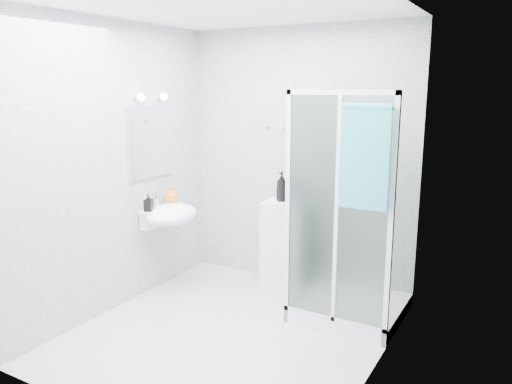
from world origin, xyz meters
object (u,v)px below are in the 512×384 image
Objects in this scene: wall_basin at (169,215)px; storage_cabinet at (285,247)px; soap_dispenser_black at (148,203)px; hand_towel at (365,155)px; soap_dispenser_orange at (172,194)px; shampoo_bottle_a at (282,187)px; shampoo_bottle_b at (295,189)px; shower_enclosure at (340,268)px.

wall_basin is 0.60× the size of storage_cabinet.
soap_dispenser_black is at bearing -149.18° from storage_cabinet.
wall_basin is at bearing 177.52° from hand_towel.
shampoo_bottle_a is at bearing 20.13° from soap_dispenser_orange.
shampoo_bottle_b is (1.08, 0.57, 0.27)m from wall_basin.
storage_cabinet is 0.60m from shampoo_bottle_b.
shower_enclosure is at bearing 10.81° from wall_basin.
shampoo_bottle_b is (-0.88, 0.66, -0.46)m from hand_towel.
shampoo_bottle_b reaches higher than storage_cabinet.
soap_dispenser_black is (-0.09, -0.19, 0.15)m from wall_basin.
soap_dispenser_orange is at bearing -159.87° from shampoo_bottle_a.
shower_enclosure reaches higher than soap_dispenser_black.
hand_towel is 1.19m from shampoo_bottle_b.
wall_basin is 3.36× the size of soap_dispenser_black.
wall_basin is at bearing 65.75° from soap_dispenser_black.
shower_enclosure is at bearing -18.22° from shampoo_bottle_a.
hand_towel is 2.13m from soap_dispenser_black.
hand_towel is 2.78× the size of shampoo_bottle_a.
shampoo_bottle_a is 1.12m from soap_dispenser_orange.
shampoo_bottle_a reaches higher than shampoo_bottle_b.
hand_towel is at bearing -37.33° from storage_cabinet.
shampoo_bottle_b reaches higher than wall_basin.
soap_dispenser_orange is at bearing -160.92° from shampoo_bottle_b.
shower_enclosure reaches higher than wall_basin.
soap_dispenser_orange is (-0.10, 0.16, 0.16)m from wall_basin.
soap_dispenser_black is at bearing -144.58° from shampoo_bottle_a.
shower_enclosure reaches higher than storage_cabinet.
soap_dispenser_black is at bearing -114.25° from wall_basin.
shampoo_bottle_b is at bearing 156.01° from shower_enclosure.
shampoo_bottle_b is 1.25m from soap_dispenser_orange.
hand_towel is 3.03× the size of shampoo_bottle_b.
hand_towel reaches higher than storage_cabinet.
hand_towel reaches higher than soap_dispenser_black.
hand_towel reaches higher than shampoo_bottle_a.
wall_basin is (-1.66, -0.32, 0.35)m from shower_enclosure.
hand_towel is at bearing -52.71° from shower_enclosure.
shampoo_bottle_a is 1.51× the size of soap_dispenser_orange.
soap_dispenser_orange is (-1.75, -0.15, 0.51)m from shower_enclosure.
shampoo_bottle_a is (-1.01, 0.63, -0.45)m from hand_towel.
shower_enclosure is 10.63× the size of soap_dispenser_orange.
wall_basin is at bearing -169.19° from shower_enclosure.
hand_towel is (0.97, -0.64, 1.06)m from storage_cabinet.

